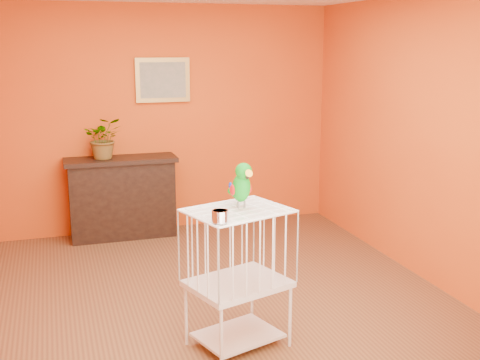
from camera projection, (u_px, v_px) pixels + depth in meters
name	position (u px, v px, depth m)	size (l,w,h in m)	color
ground	(216.00, 301.00, 5.15)	(4.50, 4.50, 0.00)	brown
room_shell	(214.00, 117.00, 4.79)	(4.50, 4.50, 4.50)	#CD4D13
console_cabinet	(122.00, 198.00, 6.78)	(1.23, 0.44, 0.91)	black
potted_plant	(104.00, 143.00, 6.57)	(0.41, 0.46, 0.36)	#26722D
framed_picture	(163.00, 80.00, 6.82)	(0.62, 0.04, 0.50)	#B28C3F
birdcage	(238.00, 277.00, 4.28)	(0.79, 0.69, 1.03)	silver
feed_cup	(220.00, 216.00, 3.86)	(0.11, 0.11, 0.08)	silver
parrot	(241.00, 184.00, 4.20)	(0.17, 0.30, 0.33)	#59544C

